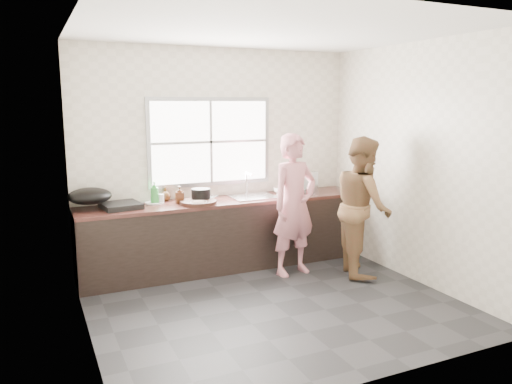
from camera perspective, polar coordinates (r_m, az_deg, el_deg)
name	(u,v)px	position (r m, az deg, el deg)	size (l,w,h in m)	color
floor	(273,304)	(5.25, 2.01, -12.65)	(3.60, 3.20, 0.01)	#27272A
ceiling	(275,29)	(4.89, 2.22, 18.09)	(3.60, 3.20, 0.01)	silver
wall_back	(218,157)	(6.35, -4.42, 3.98)	(3.60, 0.01, 2.70)	beige
wall_left	(80,186)	(4.39, -19.43, 0.68)	(0.01, 3.20, 2.70)	beige
wall_right	(417,164)	(5.92, 17.95, 3.06)	(0.01, 3.20, 2.70)	beige
wall_front	(379,203)	(3.55, 13.83, -1.17)	(3.60, 0.01, 2.70)	beige
cabinet	(227,235)	(6.24, -3.30, -4.92)	(3.60, 0.62, 0.82)	black
countertop	(227,201)	(6.14, -3.34, -1.04)	(3.60, 0.64, 0.04)	#3B1D18
sink	(253,197)	(6.27, -0.36, -0.56)	(0.55, 0.45, 0.02)	silver
faucet	(247,183)	(6.42, -1.09, 1.01)	(0.02, 0.02, 0.30)	silver
window_frame	(210,142)	(6.29, -5.26, 5.73)	(1.60, 0.05, 1.10)	#9EA0A5
window_glazing	(211,142)	(6.26, -5.18, 5.72)	(1.50, 0.01, 1.00)	white
woman	(294,209)	(5.92, 4.38, -2.00)	(0.57, 0.38, 1.57)	#D7818C
person_side	(363,206)	(6.05, 12.10, -1.56)	(0.80, 0.63, 1.65)	brown
cutting_board	(198,202)	(5.88, -6.63, -1.18)	(0.43, 0.43, 0.04)	black
cleaver	(210,197)	(6.06, -5.32, -0.60)	(0.22, 0.11, 0.01)	#B6B8BD
bowl_mince	(199,204)	(5.79, -6.58, -1.32)	(0.20, 0.20, 0.05)	silver
bowl_crabs	(284,191)	(6.49, 3.22, 0.07)	(0.22, 0.22, 0.07)	silver
bowl_held	(284,195)	(6.22, 3.16, -0.39)	(0.22, 0.22, 0.07)	silver
black_pot	(201,195)	(5.99, -6.32, -0.39)	(0.23, 0.23, 0.16)	black
plate_food	(155,203)	(5.99, -11.52, -1.22)	(0.22, 0.22, 0.02)	silver
bottle_green	(155,193)	(5.96, -11.51, -0.07)	(0.10, 0.10, 0.27)	green
bottle_brown_tall	(180,195)	(5.95, -8.73, -0.39)	(0.08, 0.09, 0.19)	#412010
bottle_brown_short	(165,195)	(6.12, -10.32, -0.31)	(0.12, 0.12, 0.15)	#412610
glass_jar	(161,199)	(5.99, -10.81, -0.76)	(0.08, 0.08, 0.11)	silver
burner	(121,206)	(5.81, -15.19, -1.51)	(0.41, 0.41, 0.06)	black
wok	(90,196)	(5.83, -18.47, -0.45)	(0.48, 0.48, 0.18)	black
dish_rack	(301,183)	(6.56, 5.17, 1.08)	(0.37, 0.26, 0.28)	#B9BABF
pot_lid_left	(114,208)	(5.85, -15.88, -1.72)	(0.28, 0.28, 0.01)	#ACB0B3
pot_lid_right	(150,202)	(6.10, -11.99, -1.08)	(0.25, 0.25, 0.01)	silver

